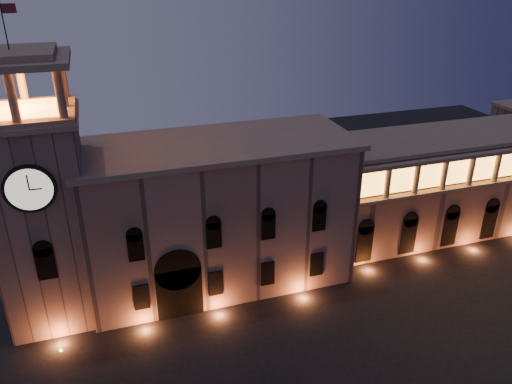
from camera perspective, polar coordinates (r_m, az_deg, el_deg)
government_building at (r=58.14m, az=-4.36°, el=-2.50°), size 30.80×12.80×17.60m
clock_tower at (r=54.85m, az=-23.26°, el=-2.02°), size 9.80×9.80×32.40m
colonnade_wing at (r=74.97m, az=21.42°, el=1.08°), size 40.60×11.50×14.50m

